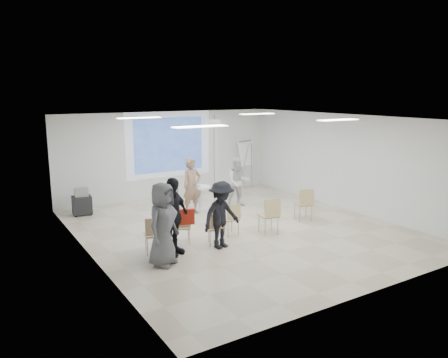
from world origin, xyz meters
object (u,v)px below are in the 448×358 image
player_right (238,179)px  flipchart_easel (245,153)px  player_left (192,182)px  audience_outer (163,219)px  chair_right_far (304,202)px  laptop (215,227)px  audience_mid (221,211)px  chair_right_inner (270,213)px  audience_left (172,211)px  av_cart (82,203)px  chair_far_left (154,232)px  chair_left_inner (216,226)px  chair_left_mid (183,225)px  pedestal_table (201,197)px  chair_center (231,217)px

player_right → flipchart_easel: flipchart_easel is taller
player_left → audience_outer: bearing=-130.7°
chair_right_far → laptop: (-3.19, -0.34, -0.13)m
chair_right_far → audience_mid: 3.27m
player_right → audience_outer: size_ratio=0.87×
chair_right_inner → laptop: bearing=-173.5°
chair_right_far → flipchart_easel: flipchart_easel is taller
laptop → audience_left: audience_left is taller
av_cart → chair_far_left: bearing=-77.1°
chair_far_left → chair_left_inner: 1.53m
chair_far_left → audience_left: bearing=-20.5°
chair_right_inner → av_cart: 5.82m
chair_left_inner → chair_right_far: (3.21, 0.43, 0.08)m
chair_left_mid → laptop: chair_left_mid is taller
audience_left → flipchart_easel: 7.10m
pedestal_table → chair_far_left: size_ratio=0.89×
chair_left_mid → chair_right_far: bearing=20.4°
chair_left_mid → chair_right_inner: bearing=7.9°
player_left → chair_right_far: size_ratio=2.04×
chair_right_far → audience_outer: 4.90m
chair_left_inner → chair_left_mid: bearing=163.5°
chair_left_mid → av_cart: 4.18m
chair_center → av_cart: 4.91m
chair_left_mid → audience_left: 0.95m
chair_right_far → laptop: chair_right_far is taller
pedestal_table → player_left: size_ratio=0.41×
chair_center → chair_right_far: (2.50, 0.01, 0.06)m
chair_left_mid → laptop: size_ratio=2.66×
player_right → av_cart: 4.90m
chair_right_inner → flipchart_easel: 5.44m
audience_mid → chair_center: bearing=31.1°
audience_mid → av_cart: (-2.12, 4.65, -0.54)m
pedestal_table → player_left: bearing=-154.4°
pedestal_table → chair_right_inner: chair_right_inner is taller
player_right → chair_center: (-1.77, -2.37, -0.39)m
laptop → audience_mid: size_ratio=0.16×
chair_center → chair_right_far: size_ratio=0.89×
pedestal_table → player_right: player_right is taller
chair_right_far → audience_outer: audience_outer is taller
player_right → laptop: (-2.46, -2.70, -0.45)m
chair_left_inner → laptop: size_ratio=2.73×
audience_outer → flipchart_easel: (5.67, 5.19, 0.37)m
chair_far_left → chair_left_inner: (1.51, -0.23, -0.04)m
player_left → audience_left: (-1.97, -2.83, 0.06)m
laptop → chair_right_inner: bearing=-161.1°
player_right → chair_far_left: size_ratio=2.01×
chair_left_mid → audience_left: (-0.52, -0.55, 0.56)m
chair_left_inner → audience_mid: audience_mid is taller
laptop → chair_left_inner: bearing=95.1°
audience_left → av_cart: (-0.94, 4.46, -0.66)m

